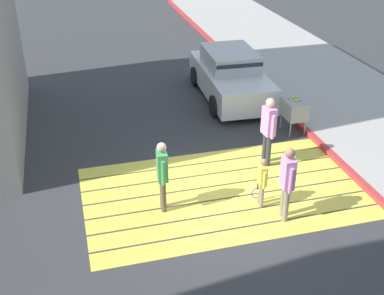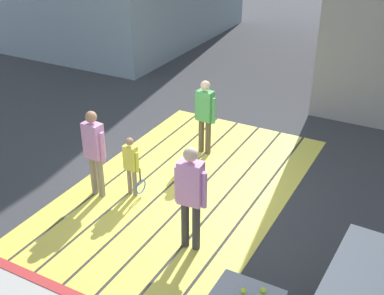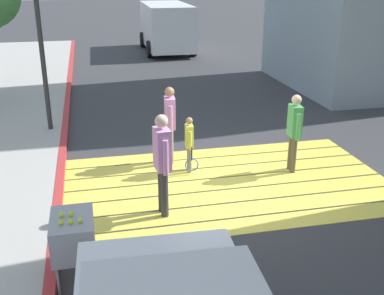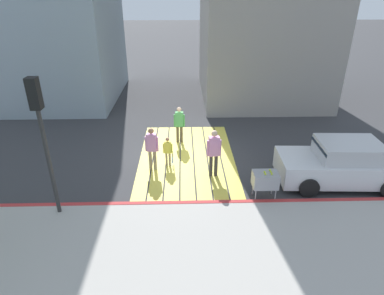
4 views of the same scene
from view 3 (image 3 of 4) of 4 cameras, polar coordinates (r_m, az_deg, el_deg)
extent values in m
plane|color=#38383A|center=(9.37, 4.33, -4.38)|extent=(120.00, 120.00, 0.00)
cube|color=#EAD64C|center=(7.99, 7.77, -9.27)|extent=(6.40, 0.50, 0.01)
cube|color=#EAD64C|center=(8.44, 6.49, -7.45)|extent=(6.40, 0.50, 0.01)
cube|color=#EAD64C|center=(8.90, 5.35, -5.82)|extent=(6.40, 0.50, 0.01)
cube|color=#EAD64C|center=(9.37, 4.33, -4.34)|extent=(6.40, 0.50, 0.01)
cube|color=#EAD64C|center=(9.85, 3.42, -3.01)|extent=(6.40, 0.50, 0.01)
cube|color=#EAD64C|center=(10.33, 2.59, -1.80)|extent=(6.40, 0.50, 0.01)
cube|color=#EAD64C|center=(10.82, 1.83, -0.70)|extent=(6.40, 0.50, 0.01)
cube|color=#BC3333|center=(9.02, -15.95, -5.78)|extent=(0.16, 40.00, 0.13)
cube|color=#1E2833|center=(4.52, -2.86, -17.27)|extent=(1.49, 0.39, 0.49)
cube|color=silver|center=(24.41, -3.16, 14.62)|extent=(2.20, 5.24, 2.10)
cube|color=#19232D|center=(21.85, -2.14, 14.86)|extent=(1.89, 0.10, 0.70)
cylinder|color=black|center=(22.81, -5.16, 11.84)|extent=(0.28, 0.80, 0.80)
cylinder|color=black|center=(23.14, 0.13, 12.05)|extent=(0.28, 0.80, 0.80)
cylinder|color=black|center=(25.98, -6.01, 12.93)|extent=(0.28, 0.80, 0.80)
cylinder|color=black|center=(26.27, -1.33, 13.12)|extent=(0.28, 0.80, 0.80)
cylinder|color=#2D2D2D|center=(12.28, -17.60, 9.22)|extent=(0.12, 0.12, 3.40)
cube|color=#99999E|center=(6.52, -14.29, -10.23)|extent=(0.56, 0.80, 0.50)
cylinder|color=#99999E|center=(7.03, -12.05, -12.08)|extent=(0.04, 0.04, 0.45)
cylinder|color=#99999E|center=(7.05, -15.76, -12.33)|extent=(0.04, 0.04, 0.45)
cylinder|color=#99999E|center=(6.50, -11.91, -15.12)|extent=(0.04, 0.04, 0.45)
cylinder|color=#99999E|center=(6.52, -15.98, -15.38)|extent=(0.04, 0.04, 0.45)
sphere|color=#CCE033|center=(6.25, -15.65, -8.78)|extent=(0.07, 0.07, 0.07)
sphere|color=#CCE033|center=(6.24, -14.55, -8.70)|extent=(0.07, 0.07, 0.07)
sphere|color=#CCE033|center=(6.24, -13.44, -8.62)|extent=(0.07, 0.07, 0.07)
sphere|color=#CCE033|center=(6.43, -15.59, -7.91)|extent=(0.07, 0.07, 0.07)
sphere|color=#CCE033|center=(6.42, -14.51, -7.83)|extent=(0.07, 0.07, 0.07)
cylinder|color=gray|center=(10.26, -2.69, 0.42)|extent=(0.12, 0.12, 0.80)
cylinder|color=gray|center=(10.10, -2.61, 0.07)|extent=(0.12, 0.12, 0.80)
cube|color=#D18CC6|center=(9.94, -2.72, 4.22)|extent=(0.25, 0.37, 0.67)
sphere|color=#9E7051|center=(9.82, -2.77, 6.78)|extent=(0.21, 0.21, 0.21)
cylinder|color=#D18CC6|center=(10.16, -2.80, 4.19)|extent=(0.09, 0.09, 0.57)
cylinder|color=#D18CC6|center=(9.76, -2.62, 3.50)|extent=(0.09, 0.09, 0.57)
cylinder|color=#333338|center=(8.14, -3.70, -5.13)|extent=(0.13, 0.13, 0.85)
cylinder|color=#333338|center=(7.98, -3.36, -5.69)|extent=(0.13, 0.13, 0.85)
cube|color=#D18CC6|center=(7.74, -3.66, -0.21)|extent=(0.27, 0.40, 0.71)
sphere|color=beige|center=(7.58, -3.74, 3.22)|extent=(0.22, 0.22, 0.22)
cylinder|color=#D18CC6|center=(7.96, -4.05, -0.15)|extent=(0.09, 0.09, 0.61)
cylinder|color=#D18CC6|center=(7.57, -3.23, -1.28)|extent=(0.09, 0.09, 0.61)
cylinder|color=brown|center=(10.05, 11.94, -0.56)|extent=(0.12, 0.12, 0.78)
cylinder|color=brown|center=(9.90, 12.26, -0.92)|extent=(0.12, 0.12, 0.78)
cube|color=#4CA559|center=(9.74, 12.42, 3.17)|extent=(0.24, 0.36, 0.65)
sphere|color=beige|center=(9.61, 12.62, 5.70)|extent=(0.20, 0.20, 0.20)
cylinder|color=#4CA559|center=(9.94, 12.00, 3.17)|extent=(0.08, 0.08, 0.55)
cylinder|color=#4CA559|center=(9.58, 12.79, 2.43)|extent=(0.08, 0.08, 0.55)
cylinder|color=gray|center=(9.82, -0.38, -1.30)|extent=(0.08, 0.08, 0.56)
cylinder|color=gray|center=(9.70, -0.29, -1.57)|extent=(0.08, 0.08, 0.56)
cube|color=#D8D84C|center=(9.57, -0.34, 1.41)|extent=(0.17, 0.26, 0.47)
sphere|color=#9E7051|center=(9.47, -0.35, 3.27)|extent=(0.15, 0.15, 0.15)
cylinder|color=#D8D84C|center=(9.73, -0.46, 1.45)|extent=(0.06, 0.06, 0.40)
cylinder|color=#D8D84C|center=(9.45, -0.23, 0.84)|extent=(0.06, 0.06, 0.40)
cylinder|color=black|center=(9.53, -0.03, -0.78)|extent=(0.03, 0.03, 0.28)
torus|color=blue|center=(9.63, -0.03, -2.13)|extent=(0.29, 0.05, 0.28)
camera|label=1|loc=(18.20, 6.64, 28.37)|focal=46.13mm
camera|label=2|loc=(6.17, -64.91, 20.55)|focal=46.49mm
camera|label=4|loc=(12.67, -66.51, 19.74)|focal=30.93mm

